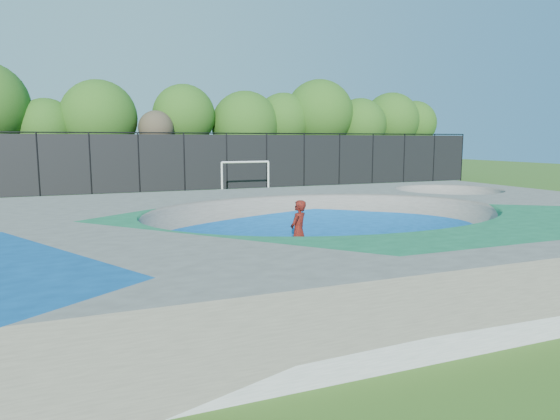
# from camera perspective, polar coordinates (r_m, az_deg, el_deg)

# --- Properties ---
(ground) EXTENTS (120.00, 120.00, 0.00)m
(ground) POSITION_cam_1_polar(r_m,az_deg,el_deg) (15.12, 5.38, -5.54)
(ground) COLOR #345B19
(ground) RESTS_ON ground
(skate_deck) EXTENTS (22.00, 14.00, 1.50)m
(skate_deck) POSITION_cam_1_polar(r_m,az_deg,el_deg) (14.97, 5.42, -2.75)
(skate_deck) COLOR gray
(skate_deck) RESTS_ON ground
(skater) EXTENTS (0.79, 0.76, 1.83)m
(skater) POSITION_cam_1_polar(r_m,az_deg,el_deg) (14.40, 2.12, -2.48)
(skater) COLOR #A81C0D
(skater) RESTS_ON ground
(skateboard) EXTENTS (0.72, 0.69, 0.05)m
(skateboard) POSITION_cam_1_polar(r_m,az_deg,el_deg) (14.59, 2.10, -5.92)
(skateboard) COLOR black
(skateboard) RESTS_ON ground
(soccer_goal) EXTENTS (3.29, 0.12, 2.18)m
(soccer_goal) POSITION_cam_1_polar(r_m,az_deg,el_deg) (32.53, -3.96, 4.43)
(soccer_goal) COLOR white
(soccer_goal) RESTS_ON ground
(fence) EXTENTS (48.09, 0.09, 4.04)m
(fence) POSITION_cam_1_polar(r_m,az_deg,el_deg) (34.73, -10.89, 5.50)
(fence) COLOR black
(fence) RESTS_ON ground
(treeline) EXTENTS (52.55, 6.72, 8.83)m
(treeline) POSITION_cam_1_polar(r_m,az_deg,el_deg) (39.75, -13.57, 10.26)
(treeline) COLOR #423221
(treeline) RESTS_ON ground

